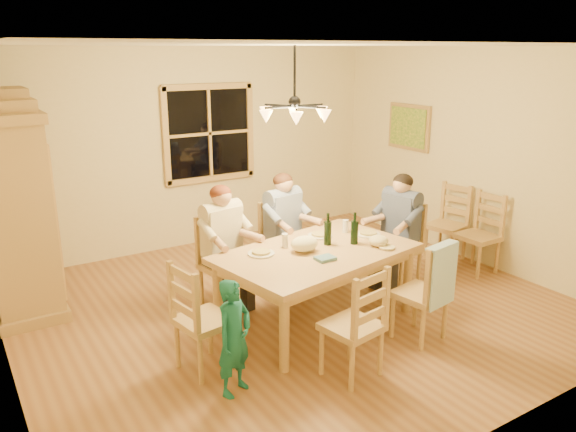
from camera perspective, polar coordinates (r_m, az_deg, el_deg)
floor at (r=6.13m, az=0.60°, el=-9.14°), size 5.50×5.50×0.00m
ceiling at (r=5.52m, az=0.69°, el=16.99°), size 5.50×5.00×0.02m
wall_back at (r=7.85m, az=-9.39°, el=6.76°), size 5.50×0.02×2.70m
wall_right at (r=7.50m, az=18.66°, el=5.66°), size 0.02×5.00×2.70m
window at (r=7.87m, az=-8.01°, el=8.31°), size 1.30×0.06×1.30m
painting at (r=8.24m, az=12.17°, el=8.82°), size 0.06×0.78×0.64m
chandelier at (r=5.55m, az=0.67°, el=10.55°), size 0.77×0.68×0.71m
armoire at (r=6.46m, az=-26.05°, el=0.49°), size 0.66×1.40×2.30m
dining_table at (r=5.58m, az=2.91°, el=-4.45°), size 2.09×1.48×0.76m
chair_far_left at (r=6.07m, az=-6.49°, el=-6.40°), size 0.50×0.49×0.99m
chair_far_right at (r=6.56m, az=-0.41°, el=-4.48°), size 0.50×0.49×0.99m
chair_near_left at (r=4.85m, az=6.45°, el=-12.65°), size 0.50×0.49×0.99m
chair_near_right at (r=5.53m, az=13.19°, el=-9.14°), size 0.50×0.49×0.99m
chair_end_left at (r=4.96m, az=-8.42°, el=-12.01°), size 0.49×0.50×0.99m
chair_end_right at (r=6.65m, az=11.07°, el=-4.50°), size 0.49×0.50×0.99m
adult_woman at (r=5.88m, az=-6.66°, el=-1.57°), size 0.45×0.48×0.87m
adult_plaid_man at (r=6.39m, az=-0.42°, el=0.02°), size 0.45×0.48×0.87m
adult_slate_man at (r=6.48m, az=11.33°, el=-0.06°), size 0.48×0.45×0.87m
towel at (r=5.28m, az=15.16°, el=-5.85°), size 0.39×0.16×0.58m
wine_bottle_a at (r=5.66m, az=4.06°, el=-1.33°), size 0.08×0.08×0.33m
wine_bottle_b at (r=5.71m, az=6.78°, el=-1.25°), size 0.08×0.08×0.33m
plate_woman at (r=5.43m, az=-2.74°, el=-3.84°), size 0.26×0.26×0.02m
plate_plaid at (r=5.94m, az=3.27°, el=-2.02°), size 0.26×0.26×0.02m
plate_slate at (r=6.03m, az=8.15°, el=-1.86°), size 0.26×0.26×0.02m
wine_glass_a at (r=5.60m, az=-0.31°, el=-2.51°), size 0.06×0.06×0.14m
wine_glass_b at (r=6.08m, az=5.86°, el=-1.02°), size 0.06×0.06×0.14m
cap at (r=5.71m, az=9.17°, el=-2.49°), size 0.20×0.20×0.11m
napkin at (r=5.30m, az=3.79°, el=-4.32°), size 0.20×0.17×0.03m
cloth_bundle at (r=5.49m, az=1.66°, el=-2.85°), size 0.28×0.22×0.15m
child at (r=4.54m, az=-5.49°, el=-12.19°), size 0.42×0.35×0.97m
chair_spare_front at (r=7.31m, az=18.61°, el=-3.13°), size 0.42×0.44×0.99m
chair_spare_back at (r=7.62m, az=15.70°, el=-2.08°), size 0.49×0.51×0.99m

